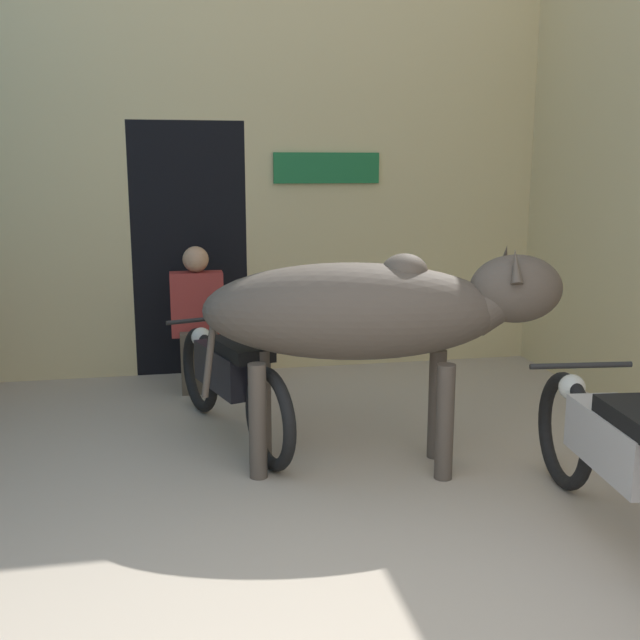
% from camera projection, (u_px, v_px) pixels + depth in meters
% --- Properties ---
extents(wall_back_with_doorway, '(5.33, 0.93, 4.08)m').
position_uv_depth(wall_back_with_doorway, '(231.00, 177.00, 6.81)').
color(wall_back_with_doorway, '#D1BC84').
rests_on(wall_back_with_doorway, ground_plane).
extents(cow, '(2.22, 0.98, 1.40)m').
position_uv_depth(cow, '(372.00, 312.00, 4.52)').
color(cow, '#4C4238').
rests_on(cow, ground_plane).
extents(motorcycle_near, '(0.58, 2.03, 0.79)m').
position_uv_depth(motorcycle_near, '(622.00, 456.00, 3.69)').
color(motorcycle_near, black).
rests_on(motorcycle_near, ground_plane).
extents(motorcycle_far, '(0.76, 1.88, 0.77)m').
position_uv_depth(motorcycle_far, '(231.00, 377.00, 5.16)').
color(motorcycle_far, black).
rests_on(motorcycle_far, ground_plane).
extents(shopkeeper_seated, '(0.44, 0.34, 1.21)m').
position_uv_depth(shopkeeper_seated, '(198.00, 316.00, 6.25)').
color(shopkeeper_seated, brown).
rests_on(shopkeeper_seated, ground_plane).
extents(plastic_stool, '(0.32, 0.32, 0.41)m').
position_uv_depth(plastic_stool, '(242.00, 358.00, 6.54)').
color(plastic_stool, beige).
rests_on(plastic_stool, ground_plane).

